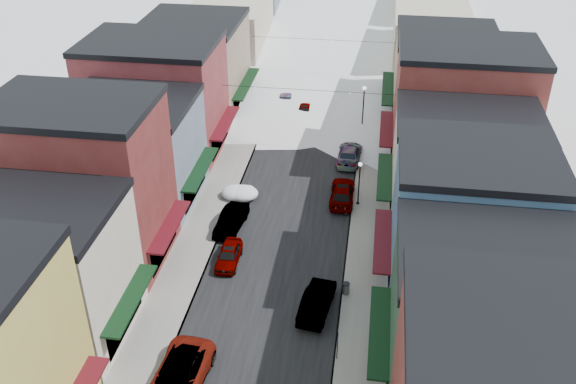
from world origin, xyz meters
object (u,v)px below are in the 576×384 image
(trash_can, at_px, (346,288))
(streetlamp_near, at_px, (359,178))
(car_green_sedan, at_px, (317,301))
(car_white_suv, at_px, (178,378))
(car_dark_hatch, at_px, (231,220))
(car_silver_sedan, at_px, (229,255))

(trash_can, height_order, streetlamp_near, streetlamp_near)
(car_green_sedan, bearing_deg, trash_can, -127.08)
(car_white_suv, bearing_deg, trash_can, 51.31)
(car_white_suv, xyz_separation_m, car_dark_hatch, (-0.59, 16.53, -0.09))
(car_dark_hatch, distance_m, trash_can, 11.81)
(car_silver_sedan, relative_size, car_green_sedan, 0.80)
(car_green_sedan, height_order, trash_can, car_green_sedan)
(car_white_suv, height_order, streetlamp_near, streetlamp_near)
(streetlamp_near, bearing_deg, car_dark_hatch, -153.42)
(car_green_sedan, xyz_separation_m, trash_can, (1.82, 1.85, -0.21))
(car_white_suv, relative_size, trash_can, 7.08)
(car_green_sedan, bearing_deg, streetlamp_near, -91.01)
(car_silver_sedan, relative_size, car_dark_hatch, 0.84)
(car_silver_sedan, bearing_deg, car_green_sedan, -32.00)
(car_white_suv, height_order, car_dark_hatch, car_white_suv)
(car_green_sedan, height_order, streetlamp_near, streetlamp_near)
(trash_can, relative_size, streetlamp_near, 0.22)
(car_silver_sedan, height_order, car_green_sedan, car_green_sedan)
(car_dark_hatch, height_order, streetlamp_near, streetlamp_near)
(car_silver_sedan, relative_size, trash_can, 4.48)
(trash_can, bearing_deg, streetlamp_near, 88.93)
(car_silver_sedan, bearing_deg, car_dark_hatch, 99.81)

